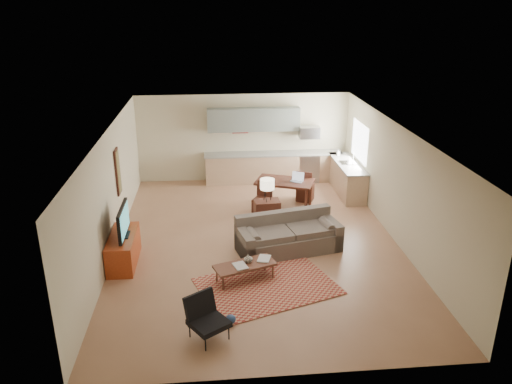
{
  "coord_description": "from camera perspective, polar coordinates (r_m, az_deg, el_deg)",
  "views": [
    {
      "loc": [
        -1.0,
        -10.49,
        5.31
      ],
      "look_at": [
        0.0,
        0.3,
        1.15
      ],
      "focal_mm": 35.0,
      "sensor_mm": 36.0,
      "label": 1
    }
  ],
  "objects": [
    {
      "name": "upper_cabinets",
      "position": [
        15.25,
        -0.28,
        8.28
      ],
      "size": [
        2.8,
        0.34,
        0.7
      ],
      "primitive_type": "cube",
      "color": "slate",
      "rests_on": "room"
    },
    {
      "name": "tv_credenza",
      "position": [
        11.14,
        -14.91,
        -6.34
      ],
      "size": [
        0.54,
        1.42,
        0.65
      ],
      "primitive_type": null,
      "color": "#993314",
      "rests_on": "floor"
    },
    {
      "name": "room",
      "position": [
        11.26,
        0.14,
        0.4
      ],
      "size": [
        9.0,
        9.0,
        9.0
      ],
      "color": "#9B6B4E",
      "rests_on": "ground"
    },
    {
      "name": "vase",
      "position": [
        10.14,
        -0.89,
        -7.57
      ],
      "size": [
        0.21,
        0.21,
        0.18
      ],
      "primitive_type": "imported",
      "rotation": [
        0.0,
        0.0,
        0.11
      ],
      "color": "black",
      "rests_on": "coffee_table"
    },
    {
      "name": "laptop",
      "position": [
        13.41,
        4.66,
        1.69
      ],
      "size": [
        0.4,
        0.37,
        0.24
      ],
      "primitive_type": null,
      "rotation": [
        0.0,
        0.0,
        -0.53
      ],
      "color": "#A5A8AD",
      "rests_on": "dining_table"
    },
    {
      "name": "tv",
      "position": [
        10.86,
        -14.95,
        -3.26
      ],
      "size": [
        0.11,
        1.09,
        0.65
      ],
      "primitive_type": null,
      "color": "black",
      "rests_on": "tv_credenza"
    },
    {
      "name": "kitchen_counter_back",
      "position": [
        15.57,
        1.98,
        2.84
      ],
      "size": [
        4.26,
        0.64,
        0.92
      ],
      "primitive_type": null,
      "color": "tan",
      "rests_on": "ground"
    },
    {
      "name": "table_lamp",
      "position": [
        12.14,
        1.29,
        0.27
      ],
      "size": [
        0.42,
        0.42,
        0.58
      ],
      "primitive_type": null,
      "rotation": [
        0.0,
        0.0,
        0.21
      ],
      "color": "beige",
      "rests_on": "console_table"
    },
    {
      "name": "coffee_table",
      "position": [
        10.2,
        -1.27,
        -9.15
      ],
      "size": [
        1.34,
        0.89,
        0.37
      ],
      "primitive_type": null,
      "rotation": [
        0.0,
        0.0,
        0.35
      ],
      "color": "#522D1F",
      "rests_on": "floor"
    },
    {
      "name": "sofa",
      "position": [
        11.27,
        3.78,
        -4.78
      ],
      "size": [
        2.57,
        1.55,
        0.83
      ],
      "primitive_type": null,
      "rotation": [
        0.0,
        0.0,
        0.23
      ],
      "color": "#5D5249",
      "rests_on": "floor"
    },
    {
      "name": "kitchen_microwave",
      "position": [
        15.46,
        6.1,
        6.81
      ],
      "size": [
        0.62,
        0.4,
        0.35
      ],
      "primitive_type": "cube",
      "color": "#A5A8AD",
      "rests_on": "room"
    },
    {
      "name": "rug",
      "position": [
        10.09,
        1.3,
        -10.7
      ],
      "size": [
        3.03,
        2.55,
        0.02
      ],
      "primitive_type": "cube",
      "rotation": [
        0.0,
        0.0,
        0.34
      ],
      "color": "maroon",
      "rests_on": "floor"
    },
    {
      "name": "triptych",
      "position": [
        15.4,
        -1.82,
        7.64
      ],
      "size": [
        1.7,
        0.04,
        0.5
      ],
      "primitive_type": null,
      "color": "beige",
      "rests_on": "room"
    },
    {
      "name": "book_b",
      "position": [
        10.31,
        0.26,
        -7.55
      ],
      "size": [
        0.43,
        0.47,
        0.03
      ],
      "primitive_type": "imported",
      "rotation": [
        0.0,
        0.0,
        -0.3
      ],
      "color": "navy",
      "rests_on": "coffee_table"
    },
    {
      "name": "dining_chair_near",
      "position": [
        13.11,
        0.69,
        -0.79
      ],
      "size": [
        0.59,
        0.59,
        0.88
      ],
      "primitive_type": null,
      "rotation": [
        0.0,
        0.0,
        -0.53
      ],
      "color": "#35170F",
      "rests_on": "floor"
    },
    {
      "name": "dining_table",
      "position": [
        13.63,
        3.27,
        -0.22
      ],
      "size": [
        1.73,
        1.36,
        0.77
      ],
      "primitive_type": null,
      "rotation": [
        0.0,
        0.0,
        -0.37
      ],
      "color": "#35170F",
      "rests_on": "floor"
    },
    {
      "name": "console_table",
      "position": [
        12.38,
        1.27,
        -2.55
      ],
      "size": [
        0.65,
        0.46,
        0.72
      ],
      "primitive_type": null,
      "rotation": [
        0.0,
        0.0,
        0.07
      ],
      "color": "#35170F",
      "rests_on": "floor"
    },
    {
      "name": "wall_art_left",
      "position": [
        12.19,
        -15.48,
        2.26
      ],
      "size": [
        0.06,
        0.42,
        1.1
      ],
      "primitive_type": null,
      "color": "olive",
      "rests_on": "room"
    },
    {
      "name": "book_a",
      "position": [
        9.98,
        -2.47,
        -8.59
      ],
      "size": [
        0.43,
        0.47,
        0.03
      ],
      "primitive_type": "imported",
      "rotation": [
        0.0,
        0.0,
        0.31
      ],
      "color": "maroon",
      "rests_on": "coffee_table"
    },
    {
      "name": "dining_chair_far",
      "position": [
        14.12,
        5.68,
        0.81
      ],
      "size": [
        0.59,
        0.6,
        0.92
      ],
      "primitive_type": null,
      "rotation": [
        0.0,
        0.0,
        2.72
      ],
      "color": "#35170F",
      "rests_on": "floor"
    },
    {
      "name": "kitchen_counter_right",
      "position": [
        14.86,
        10.35,
        1.61
      ],
      "size": [
        0.64,
        2.26,
        0.92
      ],
      "primitive_type": null,
      "color": "tan",
      "rests_on": "ground"
    },
    {
      "name": "soap_bottle",
      "position": [
        15.36,
        9.39,
        4.49
      ],
      "size": [
        0.11,
        0.11,
        0.19
      ],
      "primitive_type": "imported",
      "rotation": [
        0.0,
        0.0,
        0.14
      ],
      "color": "beige",
      "rests_on": "kitchen_counter_right"
    },
    {
      "name": "armchair",
      "position": [
        8.57,
        -5.43,
        -14.28
      ],
      "size": [
        0.91,
        0.91,
        0.75
      ],
      "primitive_type": null,
      "rotation": [
        0.0,
        0.0,
        0.6
      ],
      "color": "black",
      "rests_on": "floor"
    },
    {
      "name": "window_right",
      "position": [
        14.63,
        11.76,
        5.67
      ],
      "size": [
        0.02,
        1.4,
        1.05
      ],
      "primitive_type": "cube",
      "color": "white",
      "rests_on": "room"
    },
    {
      "name": "kitchen_range",
      "position": [
        15.74,
        5.96,
        2.91
      ],
      "size": [
        0.62,
        0.62,
        0.9
      ],
      "primitive_type": "cube",
      "color": "#A5A8AD",
      "rests_on": "ground"
    }
  ]
}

